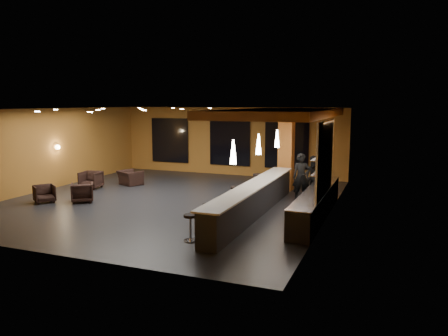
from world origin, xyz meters
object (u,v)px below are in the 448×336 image
(bar_counter, at_px, (254,200))
(armchair_c, at_px, (91,180))
(bar_stool_3, at_px, (235,194))
(bar_stool_4, at_px, (253,188))
(staff_b, at_px, (314,178))
(bar_stool_2, at_px, (224,204))
(pendant_0, at_px, (233,152))
(prep_counter, at_px, (316,204))
(bar_stool_5, at_px, (258,181))
(column, at_px, (286,150))
(armchair_d, at_px, (130,178))
(pendant_1, at_px, (259,144))
(armchair_b, at_px, (82,192))
(bar_stool_0, at_px, (190,224))
(bar_stool_1, at_px, (208,213))
(staff_a, at_px, (301,177))
(staff_c, at_px, (318,178))
(pendant_2, at_px, (277,139))
(armchair_a, at_px, (44,194))

(bar_counter, relative_size, armchair_c, 9.54)
(bar_stool_3, xyz_separation_m, bar_stool_4, (0.24, 1.35, -0.01))
(staff_b, height_order, bar_stool_2, staff_b)
(bar_stool_4, bearing_deg, pendant_0, -80.42)
(prep_counter, distance_m, bar_stool_5, 4.00)
(column, relative_size, armchair_d, 3.46)
(armchair_c, bearing_deg, pendant_1, -16.46)
(armchair_b, distance_m, bar_stool_0, 6.53)
(pendant_0, height_order, bar_stool_1, pendant_0)
(staff_a, relative_size, armchair_d, 1.81)
(pendant_1, xyz_separation_m, bar_stool_2, (-0.75, -1.25, -1.87))
(staff_b, xyz_separation_m, bar_stool_0, (-2.23, -6.49, -0.37))
(staff_c, relative_size, armchair_b, 1.96)
(prep_counter, bearing_deg, staff_b, 101.16)
(pendant_0, bearing_deg, armchair_d, 143.39)
(bar_stool_4, bearing_deg, pendant_1, -67.20)
(bar_stool_0, bearing_deg, bar_stool_4, 89.40)
(armchair_d, xyz_separation_m, bar_stool_2, (6.16, -3.89, 0.16))
(pendant_2, bearing_deg, staff_c, 16.73)
(pendant_0, distance_m, pendant_2, 5.00)
(bar_counter, height_order, armchair_c, bar_counter)
(armchair_a, distance_m, armchair_d, 4.34)
(bar_stool_1, distance_m, bar_stool_3, 2.77)
(column, bearing_deg, pendant_2, -90.00)
(staff_b, distance_m, bar_stool_2, 4.55)
(bar_stool_0, relative_size, bar_stool_1, 1.00)
(pendant_2, bearing_deg, bar_stool_1, -99.24)
(staff_b, distance_m, bar_stool_0, 6.87)
(prep_counter, height_order, armchair_a, prep_counter)
(pendant_0, height_order, armchair_d, pendant_0)
(prep_counter, distance_m, staff_b, 2.78)
(armchair_c, bearing_deg, staff_a, -1.29)
(pendant_1, distance_m, staff_c, 3.69)
(bar_stool_2, bearing_deg, bar_stool_1, -92.50)
(armchair_a, distance_m, bar_stool_3, 7.25)
(bar_stool_3, distance_m, bar_stool_4, 1.38)
(bar_stool_2, bearing_deg, bar_stool_3, 96.96)
(pendant_1, bearing_deg, armchair_c, 170.99)
(armchair_c, distance_m, bar_stool_2, 7.71)
(pendant_2, xyz_separation_m, staff_a, (1.04, -0.25, -1.43))
(column, distance_m, bar_stool_4, 2.83)
(staff_a, relative_size, bar_stool_5, 2.17)
(armchair_a, distance_m, bar_stool_0, 7.52)
(prep_counter, xyz_separation_m, bar_stool_1, (-2.81, -2.45, 0.05))
(prep_counter, height_order, column, column)
(prep_counter, height_order, staff_c, staff_c)
(bar_stool_0, bearing_deg, pendant_0, 59.40)
(bar_stool_2, xyz_separation_m, bar_stool_3, (-0.19, 1.58, 0.00))
(bar_counter, relative_size, bar_stool_0, 10.72)
(bar_counter, xyz_separation_m, staff_b, (1.47, 3.20, 0.35))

